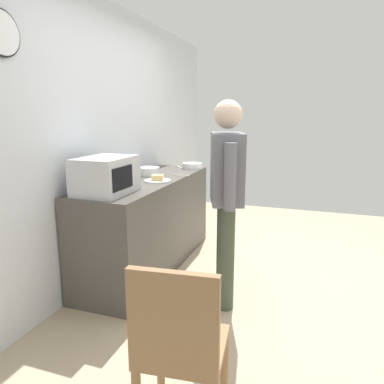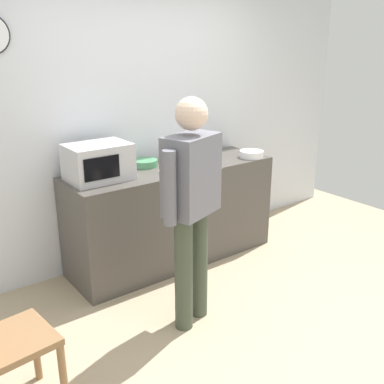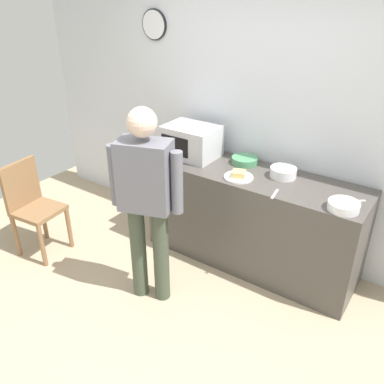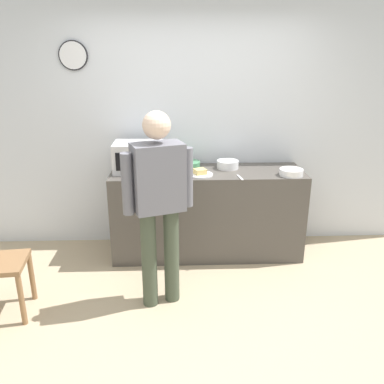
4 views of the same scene
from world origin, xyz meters
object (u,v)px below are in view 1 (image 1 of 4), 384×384
object	(u,v)px
sandwich_plate	(158,180)
cereal_bowl	(124,178)
salad_bowl	(149,171)
wooden_chair	(179,346)
fork_utensil	(182,175)
microwave	(106,175)
person_standing	(226,189)
spoon_utensil	(179,167)
mixing_bowl	(192,166)

from	to	relation	value
sandwich_plate	cereal_bowl	world-z (taller)	sandwich_plate
salad_bowl	wooden_chair	distance (m)	2.39
cereal_bowl	fork_utensil	distance (m)	0.64
microwave	person_standing	world-z (taller)	person_standing
spoon_utensil	wooden_chair	xyz separation A→B (m)	(-2.70, -1.04, -0.41)
sandwich_plate	mixing_bowl	world-z (taller)	mixing_bowl
person_standing	mixing_bowl	bearing A→B (deg)	29.72
microwave	salad_bowl	size ratio (longest dim) A/B	2.20
mixing_bowl	wooden_chair	distance (m)	2.83
salad_bowl	person_standing	xyz separation A→B (m)	(-0.69, -1.02, 0.01)
cereal_bowl	wooden_chair	bearing A→B (deg)	-143.73
sandwich_plate	microwave	bearing A→B (deg)	163.90
mixing_bowl	person_standing	distance (m)	1.48
sandwich_plate	cereal_bowl	size ratio (longest dim) A/B	1.04
salad_bowl	wooden_chair	world-z (taller)	salad_bowl
salad_bowl	spoon_utensil	distance (m)	0.65
mixing_bowl	salad_bowl	bearing A→B (deg)	155.06
spoon_utensil	person_standing	world-z (taller)	person_standing
fork_utensil	person_standing	distance (m)	1.02
cereal_bowl	spoon_utensil	distance (m)	1.07
salad_bowl	cereal_bowl	bearing A→B (deg)	170.32
fork_utensil	wooden_chair	size ratio (longest dim) A/B	0.18
microwave	mixing_bowl	world-z (taller)	microwave
cereal_bowl	wooden_chair	xyz separation A→B (m)	(-1.65, -1.21, -0.43)
sandwich_plate	spoon_utensil	size ratio (longest dim) A/B	1.50
fork_utensil	spoon_utensil	world-z (taller)	same
wooden_chair	person_standing	bearing A→B (deg)	5.14
sandwich_plate	spoon_utensil	bearing A→B (deg)	8.30
salad_bowl	mixing_bowl	distance (m)	0.66
wooden_chair	salad_bowl	bearing A→B (deg)	28.95
cereal_bowl	fork_utensil	xyz separation A→B (m)	(0.49, -0.41, -0.03)
person_standing	wooden_chair	xyz separation A→B (m)	(-1.37, -0.12, -0.46)
fork_utensil	person_standing	bearing A→B (deg)	-138.75
sandwich_plate	mixing_bowl	bearing A→B (deg)	-2.51
sandwich_plate	wooden_chair	bearing A→B (deg)	-152.85
person_standing	salad_bowl	bearing A→B (deg)	55.91
spoon_utensil	sandwich_plate	bearing A→B (deg)	-171.70
microwave	spoon_utensil	world-z (taller)	microwave
mixing_bowl	wooden_chair	size ratio (longest dim) A/B	0.25
salad_bowl	cereal_bowl	distance (m)	0.42
microwave	fork_utensil	bearing A→B (deg)	-15.64
mixing_bowl	wooden_chair	xyz separation A→B (m)	(-2.66, -0.86, -0.44)
sandwich_plate	spoon_utensil	world-z (taller)	sandwich_plate
mixing_bowl	fork_utensil	xyz separation A→B (m)	(-0.52, -0.06, -0.03)
sandwich_plate	fork_utensil	distance (m)	0.40
cereal_bowl	spoon_utensil	world-z (taller)	cereal_bowl
microwave	fork_utensil	xyz separation A→B (m)	(1.01, -0.28, -0.15)
microwave	salad_bowl	bearing A→B (deg)	3.79
sandwich_plate	wooden_chair	distance (m)	2.01
person_standing	wooden_chair	bearing A→B (deg)	-174.86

